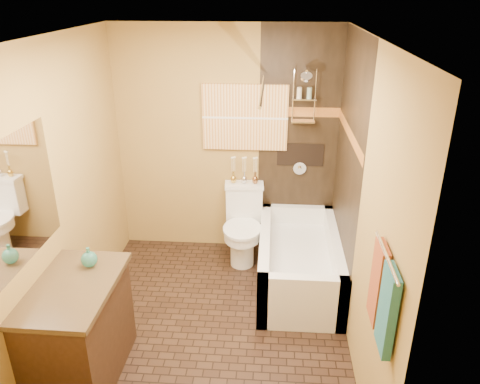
# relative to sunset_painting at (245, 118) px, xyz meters

# --- Properties ---
(floor) EXTENTS (3.00, 3.00, 0.00)m
(floor) POSITION_rel_sunset_painting_xyz_m (-0.20, -1.48, -1.55)
(floor) COLOR black
(floor) RESTS_ON ground
(wall_left) EXTENTS (0.02, 3.00, 2.50)m
(wall_left) POSITION_rel_sunset_painting_xyz_m (-1.40, -1.48, -0.30)
(wall_left) COLOR #A58440
(wall_left) RESTS_ON floor
(wall_right) EXTENTS (0.02, 3.00, 2.50)m
(wall_right) POSITION_rel_sunset_painting_xyz_m (1.00, -1.48, -0.30)
(wall_right) COLOR #A58440
(wall_right) RESTS_ON floor
(wall_back) EXTENTS (2.40, 0.02, 2.50)m
(wall_back) POSITION_rel_sunset_painting_xyz_m (-0.20, 0.02, -0.30)
(wall_back) COLOR #A58440
(wall_back) RESTS_ON floor
(wall_front) EXTENTS (2.40, 0.02, 2.50)m
(wall_front) POSITION_rel_sunset_painting_xyz_m (-0.20, -2.98, -0.30)
(wall_front) COLOR #A58440
(wall_front) RESTS_ON floor
(ceiling) EXTENTS (3.00, 3.00, 0.00)m
(ceiling) POSITION_rel_sunset_painting_xyz_m (-0.20, -1.48, 0.95)
(ceiling) COLOR silver
(ceiling) RESTS_ON wall_back
(alcove_tile_back) EXTENTS (0.85, 0.01, 2.50)m
(alcove_tile_back) POSITION_rel_sunset_painting_xyz_m (0.57, 0.01, -0.30)
(alcove_tile_back) COLOR black
(alcove_tile_back) RESTS_ON wall_back
(alcove_tile_right) EXTENTS (0.01, 1.50, 2.50)m
(alcove_tile_right) POSITION_rel_sunset_painting_xyz_m (0.99, -0.73, -0.30)
(alcove_tile_right) COLOR black
(alcove_tile_right) RESTS_ON wall_right
(mosaic_band_back) EXTENTS (0.85, 0.01, 0.10)m
(mosaic_band_back) POSITION_rel_sunset_painting_xyz_m (0.57, 0.00, 0.07)
(mosaic_band_back) COLOR #9C551C
(mosaic_band_back) RESTS_ON alcove_tile_back
(mosaic_band_right) EXTENTS (0.01, 1.50, 0.10)m
(mosaic_band_right) POSITION_rel_sunset_painting_xyz_m (0.98, -0.73, 0.07)
(mosaic_band_right) COLOR #9C551C
(mosaic_band_right) RESTS_ON alcove_tile_right
(alcove_niche) EXTENTS (0.50, 0.01, 0.25)m
(alcove_niche) POSITION_rel_sunset_painting_xyz_m (0.60, 0.01, -0.40)
(alcove_niche) COLOR black
(alcove_niche) RESTS_ON alcove_tile_back
(shower_fixtures) EXTENTS (0.24, 0.33, 1.16)m
(shower_fixtures) POSITION_rel_sunset_painting_xyz_m (0.60, -0.10, 0.12)
(shower_fixtures) COLOR silver
(shower_fixtures) RESTS_ON floor
(curtain_rod) EXTENTS (0.03, 1.55, 0.03)m
(curtain_rod) POSITION_rel_sunset_painting_xyz_m (0.20, -0.73, 0.47)
(curtain_rod) COLOR silver
(curtain_rod) RESTS_ON wall_back
(towel_bar) EXTENTS (0.02, 0.55, 0.02)m
(towel_bar) POSITION_rel_sunset_painting_xyz_m (0.95, -2.53, -0.10)
(towel_bar) COLOR silver
(towel_bar) RESTS_ON wall_right
(towel_teal) EXTENTS (0.05, 0.22, 0.52)m
(towel_teal) POSITION_rel_sunset_painting_xyz_m (0.96, -2.66, -0.37)
(towel_teal) COLOR #1E5664
(towel_teal) RESTS_ON towel_bar
(towel_rust) EXTENTS (0.05, 0.22, 0.52)m
(towel_rust) POSITION_rel_sunset_painting_xyz_m (0.96, -2.40, -0.37)
(towel_rust) COLOR maroon
(towel_rust) RESTS_ON towel_bar
(sunset_painting) EXTENTS (0.90, 0.04, 0.70)m
(sunset_painting) POSITION_rel_sunset_painting_xyz_m (0.00, 0.00, 0.00)
(sunset_painting) COLOR #C97A2F
(sunset_painting) RESTS_ON wall_back
(vanity_mirror) EXTENTS (0.01, 1.00, 0.90)m
(vanity_mirror) POSITION_rel_sunset_painting_xyz_m (-1.39, -2.09, -0.05)
(vanity_mirror) COLOR white
(vanity_mirror) RESTS_ON wall_left
(bathtub) EXTENTS (0.80, 1.50, 0.55)m
(bathtub) POSITION_rel_sunset_painting_xyz_m (0.60, -0.73, -1.33)
(bathtub) COLOR white
(bathtub) RESTS_ON floor
(toilet) EXTENTS (0.43, 0.64, 0.83)m
(toilet) POSITION_rel_sunset_painting_xyz_m (-0.00, -0.27, -1.13)
(toilet) COLOR white
(toilet) RESTS_ON floor
(vanity) EXTENTS (0.60, 0.96, 0.84)m
(vanity) POSITION_rel_sunset_painting_xyz_m (-1.12, -2.09, -1.13)
(vanity) COLOR black
(vanity) RESTS_ON floor
(teal_bottle) EXTENTS (0.17, 0.17, 0.20)m
(teal_bottle) POSITION_rel_sunset_painting_xyz_m (-1.07, -1.84, -0.62)
(teal_bottle) COLOR #297C69
(teal_bottle) RESTS_ON vanity
(bud_vases) EXTENTS (0.30, 0.06, 0.30)m
(bud_vases) POSITION_rel_sunset_painting_xyz_m (0.00, -0.09, -0.55)
(bud_vases) COLOR gold
(bud_vases) RESTS_ON toilet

